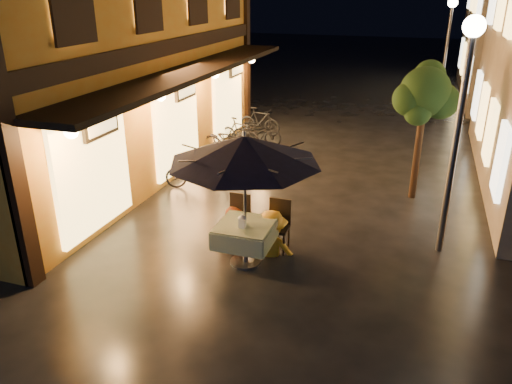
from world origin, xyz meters
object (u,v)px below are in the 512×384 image
(streetlamp_near, at_px, (463,97))
(patio_umbrella, at_px, (244,149))
(cafe_table, at_px, (245,234))
(bicycle_0, at_px, (197,172))
(person_orange, at_px, (232,208))
(person_yellow, at_px, (272,213))
(table_lantern, at_px, (242,220))

(streetlamp_near, distance_m, patio_umbrella, 3.77)
(cafe_table, height_order, bicycle_0, bicycle_0)
(person_orange, distance_m, person_yellow, 0.81)
(cafe_table, xyz_separation_m, patio_umbrella, (0.00, 0.00, 1.56))
(streetlamp_near, relative_size, cafe_table, 4.27)
(patio_umbrella, height_order, person_yellow, patio_umbrella)
(table_lantern, xyz_separation_m, bicycle_0, (-2.36, 3.20, -0.51))
(streetlamp_near, xyz_separation_m, table_lantern, (-3.32, -1.74, -2.00))
(streetlamp_near, xyz_separation_m, person_yellow, (-2.99, -1.10, -2.10))
(streetlamp_near, bearing_deg, cafe_table, -154.26)
(cafe_table, distance_m, table_lantern, 0.36)
(bicycle_0, bearing_deg, person_yellow, -154.85)
(patio_umbrella, bearing_deg, streetlamp_near, 25.74)
(cafe_table, xyz_separation_m, bicycle_0, (-2.36, 3.06, -0.18))
(person_orange, height_order, person_yellow, person_yellow)
(cafe_table, height_order, table_lantern, table_lantern)
(bicycle_0, bearing_deg, patio_umbrella, -163.69)
(patio_umbrella, distance_m, person_yellow, 1.46)
(streetlamp_near, distance_m, table_lantern, 4.25)
(patio_umbrella, height_order, bicycle_0, patio_umbrella)
(patio_umbrella, distance_m, bicycle_0, 4.24)
(streetlamp_near, height_order, bicycle_0, streetlamp_near)
(streetlamp_near, xyz_separation_m, patio_umbrella, (-3.32, -1.60, -0.77))
(cafe_table, distance_m, bicycle_0, 3.87)
(streetlamp_near, height_order, patio_umbrella, streetlamp_near)
(table_lantern, bearing_deg, streetlamp_near, 27.65)
(streetlamp_near, distance_m, person_yellow, 3.82)
(patio_umbrella, distance_m, person_orange, 1.56)
(streetlamp_near, bearing_deg, bicycle_0, 165.61)
(table_lantern, distance_m, bicycle_0, 4.01)
(person_orange, relative_size, bicycle_0, 0.99)
(person_orange, distance_m, bicycle_0, 3.15)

